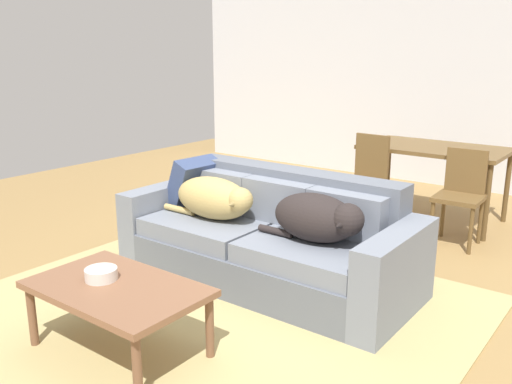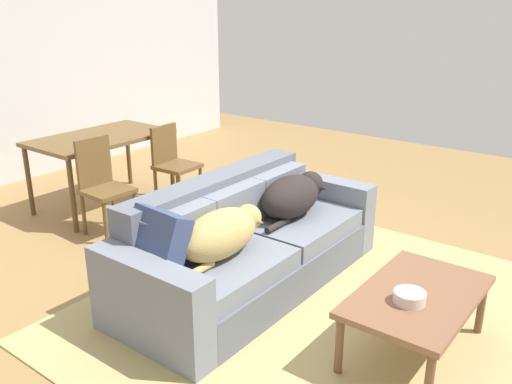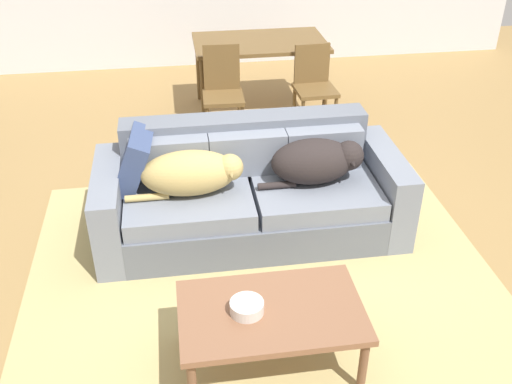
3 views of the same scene
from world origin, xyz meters
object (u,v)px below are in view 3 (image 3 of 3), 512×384
couch (250,193)px  dog_on_left_cushion (193,173)px  dining_chair_near_left (223,88)px  dining_chair_near_right (314,83)px  coffee_table (271,316)px  bowl_on_coffee_table (247,307)px  dog_on_right_cushion (317,161)px  dining_table (260,47)px  throw_pillow_by_left_arm (133,161)px

couch → dog_on_left_cushion: couch is taller
dining_chair_near_left → dining_chair_near_right: dining_chair_near_left is taller
coffee_table → bowl_on_coffee_table: size_ratio=5.45×
dog_on_left_cushion → dining_chair_near_left: size_ratio=0.93×
couch → dog_on_left_cushion: (-0.43, -0.14, 0.29)m
bowl_on_coffee_table → dining_chair_near_left: (0.18, 3.09, 0.04)m
dog_on_right_cushion → dining_table: 2.39m
couch → dog_on_left_cushion: bearing=-162.4°
dog_on_right_cushion → dining_chair_near_right: bearing=77.3°
couch → coffee_table: 1.41m
throw_pillow_by_left_arm → bowl_on_coffee_table: (0.63, -1.46, -0.17)m
throw_pillow_by_left_arm → dining_chair_near_right: size_ratio=0.49×
couch → dog_on_left_cushion: 0.54m
throw_pillow_by_left_arm → dining_table: throw_pillow_by_left_arm is taller
throw_pillow_by_left_arm → dog_on_left_cushion: bearing=-25.2°
couch → dining_chair_near_left: size_ratio=2.51×
dining_table → bowl_on_coffee_table: bearing=-100.0°
dog_on_right_cushion → bowl_on_coffee_table: 1.48m
couch → throw_pillow_by_left_arm: 0.91m
dog_on_right_cushion → couch: bearing=167.8°
couch → coffee_table: couch is taller
coffee_table → dining_chair_near_left: bearing=89.1°
dining_chair_near_right → throw_pillow_by_left_arm: bearing=-139.1°
couch → throw_pillow_by_left_arm: (-0.85, 0.06, 0.32)m
dog_on_left_cushion → dining_chair_near_left: (0.40, 1.83, -0.11)m
dog_on_left_cushion → throw_pillow_by_left_arm: throw_pillow_by_left_arm is taller
coffee_table → dining_chair_near_left: (0.05, 3.09, 0.12)m
dog_on_left_cushion → bowl_on_coffee_table: (0.22, -1.27, -0.15)m
couch → dining_chair_near_right: 1.94m
couch → dining_chair_near_right: dining_chair_near_right is taller
dog_on_left_cushion → dog_on_right_cushion: 0.92m
dining_table → coffee_table: bearing=-97.9°
throw_pillow_by_left_arm → bowl_on_coffee_table: throw_pillow_by_left_arm is taller
dining_table → dining_chair_near_right: 0.77m
coffee_table → dining_table: 3.74m
dog_on_left_cushion → dining_table: 2.57m
couch → dog_on_left_cushion: size_ratio=2.69×
bowl_on_coffee_table → dining_table: bearing=80.0°
couch → dog_on_right_cushion: 0.58m
dining_table → dining_chair_near_left: 0.78m
dog_on_right_cushion → dining_chair_near_left: size_ratio=0.87×
coffee_table → bowl_on_coffee_table: 0.16m
dog_on_left_cushion → bowl_on_coffee_table: size_ratio=4.49×
coffee_table → dining_chair_near_right: (0.98, 3.11, 0.11)m
dining_chair_near_left → dog_on_right_cushion: bearing=-71.4°
throw_pillow_by_left_arm → coffee_table: 1.67m
dog_on_right_cushion → dining_table: dog_on_right_cushion is taller
dog_on_left_cushion → coffee_table: 1.33m
bowl_on_coffee_table → dining_chair_near_right: (1.12, 3.11, 0.03)m
dining_table → dining_chair_near_right: dining_chair_near_right is taller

